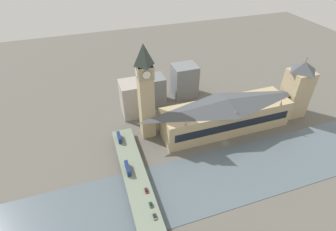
{
  "coord_description": "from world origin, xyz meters",
  "views": [
    {
      "loc": [
        -133.69,
        93.7,
        143.96
      ],
      "look_at": [
        22.61,
        41.05,
        21.11
      ],
      "focal_mm": 28.0,
      "sensor_mm": 36.0,
      "label": 1
    }
  ],
  "objects_px": {
    "car_northbound_lead": "(154,216)",
    "car_northbound_mid": "(146,190)",
    "clock_tower": "(146,91)",
    "victoria_tower": "(297,89)",
    "car_southbound_mid": "(151,205)",
    "road_bridge": "(141,195)",
    "double_decker_bus_mid": "(128,168)",
    "double_decker_bus_rear": "(119,137)",
    "parliament_hall": "(226,114)"
  },
  "relations": [
    {
      "from": "clock_tower",
      "to": "road_bridge",
      "type": "bearing_deg",
      "value": 160.92
    },
    {
      "from": "clock_tower",
      "to": "car_northbound_mid",
      "type": "distance_m",
      "value": 72.35
    },
    {
      "from": "parliament_hall",
      "to": "car_northbound_mid",
      "type": "xyz_separation_m",
      "value": [
        -47.44,
        81.39,
        -7.67
      ]
    },
    {
      "from": "victoria_tower",
      "to": "double_decker_bus_mid",
      "type": "distance_m",
      "value": 160.23
    },
    {
      "from": "victoria_tower",
      "to": "road_bridge",
      "type": "distance_m",
      "value": 162.04
    },
    {
      "from": "road_bridge",
      "to": "car_northbound_mid",
      "type": "bearing_deg",
      "value": -78.18
    },
    {
      "from": "double_decker_bus_rear",
      "to": "car_northbound_lead",
      "type": "relative_size",
      "value": 2.27
    },
    {
      "from": "road_bridge",
      "to": "double_decker_bus_rear",
      "type": "xyz_separation_m",
      "value": [
        54.51,
        3.55,
        3.85
      ]
    },
    {
      "from": "double_decker_bus_mid",
      "to": "car_northbound_lead",
      "type": "height_order",
      "value": "double_decker_bus_mid"
    },
    {
      "from": "clock_tower",
      "to": "car_southbound_mid",
      "type": "distance_m",
      "value": 81.77
    },
    {
      "from": "road_bridge",
      "to": "double_decker_bus_mid",
      "type": "height_order",
      "value": "double_decker_bus_mid"
    },
    {
      "from": "victoria_tower",
      "to": "car_southbound_mid",
      "type": "bearing_deg",
      "value": 111.37
    },
    {
      "from": "parliament_hall",
      "to": "clock_tower",
      "type": "bearing_deg",
      "value": 78.27
    },
    {
      "from": "road_bridge",
      "to": "car_northbound_mid",
      "type": "height_order",
      "value": "car_northbound_mid"
    },
    {
      "from": "victoria_tower",
      "to": "road_bridge",
      "type": "height_order",
      "value": "victoria_tower"
    },
    {
      "from": "clock_tower",
      "to": "car_northbound_mid",
      "type": "relative_size",
      "value": 19.0
    },
    {
      "from": "car_southbound_mid",
      "to": "parliament_hall",
      "type": "bearing_deg",
      "value": -54.35
    },
    {
      "from": "double_decker_bus_rear",
      "to": "car_northbound_lead",
      "type": "xyz_separation_m",
      "value": [
        -72.69,
        -7.33,
        -1.94
      ]
    },
    {
      "from": "double_decker_bus_rear",
      "to": "car_southbound_mid",
      "type": "xyz_separation_m",
      "value": [
        -64.67,
        -7.39,
        -1.92
      ]
    },
    {
      "from": "car_southbound_mid",
      "to": "double_decker_bus_mid",
      "type": "bearing_deg",
      "value": 13.59
    },
    {
      "from": "double_decker_bus_rear",
      "to": "car_northbound_mid",
      "type": "distance_m",
      "value": 54.24
    },
    {
      "from": "car_southbound_mid",
      "to": "victoria_tower",
      "type": "bearing_deg",
      "value": -68.63
    },
    {
      "from": "road_bridge",
      "to": "double_decker_bus_mid",
      "type": "xyz_separation_m",
      "value": [
        21.24,
        3.75,
        3.82
      ]
    },
    {
      "from": "victoria_tower",
      "to": "car_southbound_mid",
      "type": "relative_size",
      "value": 13.99
    },
    {
      "from": "car_northbound_mid",
      "to": "car_southbound_mid",
      "type": "distance_m",
      "value": 10.97
    },
    {
      "from": "car_northbound_lead",
      "to": "car_northbound_mid",
      "type": "relative_size",
      "value": 1.08
    },
    {
      "from": "clock_tower",
      "to": "road_bridge",
      "type": "height_order",
      "value": "clock_tower"
    },
    {
      "from": "car_northbound_mid",
      "to": "car_southbound_mid",
      "type": "relative_size",
      "value": 1.04
    },
    {
      "from": "car_northbound_lead",
      "to": "car_southbound_mid",
      "type": "height_order",
      "value": "car_southbound_mid"
    },
    {
      "from": "double_decker_bus_mid",
      "to": "double_decker_bus_rear",
      "type": "distance_m",
      "value": 33.27
    },
    {
      "from": "road_bridge",
      "to": "car_northbound_mid",
      "type": "distance_m",
      "value": 4.4
    },
    {
      "from": "victoria_tower",
      "to": "car_southbound_mid",
      "type": "xyz_separation_m",
      "value": [
        -58.46,
        149.42,
        -18.88
      ]
    },
    {
      "from": "road_bridge",
      "to": "car_northbound_lead",
      "type": "xyz_separation_m",
      "value": [
        -18.18,
        -3.78,
        1.91
      ]
    },
    {
      "from": "victoria_tower",
      "to": "double_decker_bus_rear",
      "type": "height_order",
      "value": "victoria_tower"
    },
    {
      "from": "double_decker_bus_rear",
      "to": "car_northbound_mid",
      "type": "bearing_deg",
      "value": -172.12
    },
    {
      "from": "victoria_tower",
      "to": "double_decker_bus_mid",
      "type": "xyz_separation_m",
      "value": [
        -27.06,
        157.01,
        -17.0
      ]
    },
    {
      "from": "road_bridge",
      "to": "double_decker_bus_mid",
      "type": "distance_m",
      "value": 21.91
    },
    {
      "from": "double_decker_bus_rear",
      "to": "car_southbound_mid",
      "type": "relative_size",
      "value": 2.56
    },
    {
      "from": "clock_tower",
      "to": "parliament_hall",
      "type": "bearing_deg",
      "value": -101.73
    },
    {
      "from": "parliament_hall",
      "to": "double_decker_bus_rear",
      "type": "height_order",
      "value": "parliament_hall"
    },
    {
      "from": "car_northbound_lead",
      "to": "road_bridge",
      "type": "bearing_deg",
      "value": 11.76
    },
    {
      "from": "car_northbound_lead",
      "to": "victoria_tower",
      "type": "bearing_deg",
      "value": -66.02
    },
    {
      "from": "double_decker_bus_rear",
      "to": "car_southbound_mid",
      "type": "bearing_deg",
      "value": -173.48
    },
    {
      "from": "road_bridge",
      "to": "double_decker_bus_rear",
      "type": "bearing_deg",
      "value": 3.72
    },
    {
      "from": "double_decker_bus_mid",
      "to": "car_southbound_mid",
      "type": "distance_m",
      "value": 32.36
    },
    {
      "from": "parliament_hall",
      "to": "car_northbound_mid",
      "type": "height_order",
      "value": "parliament_hall"
    },
    {
      "from": "car_northbound_mid",
      "to": "clock_tower",
      "type": "bearing_deg",
      "value": -15.99
    },
    {
      "from": "clock_tower",
      "to": "victoria_tower",
      "type": "bearing_deg",
      "value": -95.73
    },
    {
      "from": "clock_tower",
      "to": "car_southbound_mid",
      "type": "bearing_deg",
      "value": 166.33
    },
    {
      "from": "victoria_tower",
      "to": "car_northbound_mid",
      "type": "height_order",
      "value": "victoria_tower"
    }
  ]
}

